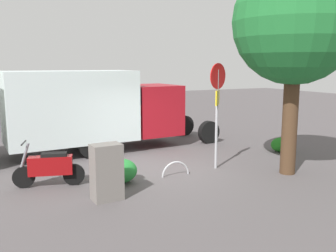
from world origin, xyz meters
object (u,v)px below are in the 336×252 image
(street_tree, at_px, (295,23))
(bike_rack_hoop, at_px, (176,176))
(stop_sign, at_px, (217,99))
(box_truck_near, at_px, (96,107))
(utility_cabinet, at_px, (107,172))
(motorcycle, at_px, (50,167))

(street_tree, relative_size, bike_rack_hoop, 7.07)
(stop_sign, bearing_deg, bike_rack_hoop, 5.54)
(box_truck_near, xyz_separation_m, bike_rack_hoop, (-1.14, 4.08, -1.62))
(box_truck_near, distance_m, street_tree, 7.24)
(box_truck_near, relative_size, utility_cabinet, 6.04)
(motorcycle, relative_size, stop_sign, 0.56)
(stop_sign, bearing_deg, utility_cabinet, 16.44)
(box_truck_near, height_order, street_tree, street_tree)
(motorcycle, bearing_deg, stop_sign, -170.25)
(stop_sign, relative_size, bike_rack_hoop, 3.74)
(utility_cabinet, relative_size, bike_rack_hoop, 1.57)
(motorcycle, relative_size, street_tree, 0.29)
(box_truck_near, distance_m, stop_sign, 4.74)
(stop_sign, xyz_separation_m, street_tree, (-1.58, 1.36, 2.13))
(box_truck_near, distance_m, motorcycle, 4.25)
(box_truck_near, bearing_deg, street_tree, -55.01)
(box_truck_near, relative_size, street_tree, 1.34)
(stop_sign, distance_m, bike_rack_hoop, 2.58)
(stop_sign, xyz_separation_m, bike_rack_hoop, (1.46, 0.14, -2.12))
(box_truck_near, height_order, bike_rack_hoop, box_truck_near)
(motorcycle, xyz_separation_m, bike_rack_hoop, (-3.34, 0.61, -0.52))
(utility_cabinet, bearing_deg, motorcycle, -56.85)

